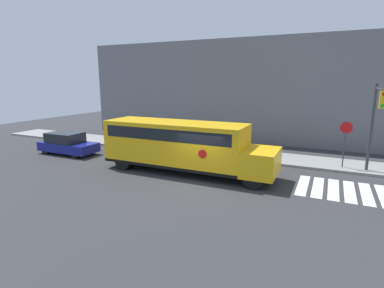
{
  "coord_description": "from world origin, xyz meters",
  "views": [
    {
      "loc": [
        5.86,
        -13.36,
        5.17
      ],
      "look_at": [
        -1.27,
        1.93,
        1.58
      ],
      "focal_mm": 28.0,
      "sensor_mm": 36.0,
      "label": 1
    }
  ],
  "objects_px": {
    "school_bus": "(181,144)",
    "stop_sign": "(345,139)",
    "traffic_light": "(375,117)",
    "parked_car": "(67,144)"
  },
  "relations": [
    {
      "from": "parked_car",
      "to": "school_bus",
      "type": "bearing_deg",
      "value": -2.45
    },
    {
      "from": "school_bus",
      "to": "parked_car",
      "type": "height_order",
      "value": "school_bus"
    },
    {
      "from": "parked_car",
      "to": "traffic_light",
      "type": "xyz_separation_m",
      "value": [
        19.02,
        2.86,
        2.58
      ]
    },
    {
      "from": "school_bus",
      "to": "stop_sign",
      "type": "bearing_deg",
      "value": 27.56
    },
    {
      "from": "school_bus",
      "to": "parked_car",
      "type": "relative_size",
      "value": 2.31
    },
    {
      "from": "school_bus",
      "to": "traffic_light",
      "type": "bearing_deg",
      "value": 18.64
    },
    {
      "from": "parked_car",
      "to": "traffic_light",
      "type": "relative_size",
      "value": 0.85
    },
    {
      "from": "stop_sign",
      "to": "traffic_light",
      "type": "relative_size",
      "value": 0.57
    },
    {
      "from": "stop_sign",
      "to": "traffic_light",
      "type": "height_order",
      "value": "traffic_light"
    },
    {
      "from": "traffic_light",
      "to": "stop_sign",
      "type": "bearing_deg",
      "value": 137.17
    }
  ]
}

